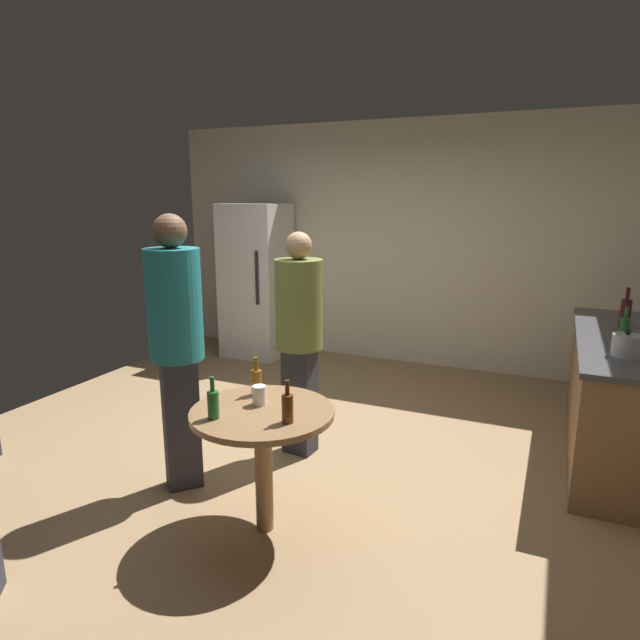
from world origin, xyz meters
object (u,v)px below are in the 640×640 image
object	(u,v)px
beer_bottle_on_counter	(625,327)
beer_bottle_green	(213,403)
foreground_table	(263,427)
plastic_cup_white	(259,395)
refrigerator	(256,281)
beer_bottle_amber	(256,381)
kettle	(627,346)
person_in_olive_shirt	(299,328)
beer_bottle_brown	(288,407)
person_in_teal_shirt	(176,332)
wine_bottle_on_counter	(625,312)

from	to	relation	value
beer_bottle_on_counter	beer_bottle_green	xyz separation A→B (m)	(-2.07, -2.04, -0.17)
foreground_table	plastic_cup_white	distance (m)	0.18
refrigerator	foreground_table	size ratio (longest dim) A/B	2.25
foreground_table	plastic_cup_white	world-z (taller)	plastic_cup_white
foreground_table	beer_bottle_green	bearing A→B (deg)	-130.38
beer_bottle_on_counter	beer_bottle_amber	distance (m)	2.62
kettle	foreground_table	distance (m)	2.32
kettle	person_in_olive_shirt	distance (m)	2.14
beer_bottle_amber	plastic_cup_white	world-z (taller)	beer_bottle_amber
beer_bottle_amber	beer_bottle_brown	world-z (taller)	same
foreground_table	plastic_cup_white	xyz separation A→B (m)	(-0.05, 0.06, 0.16)
kettle	beer_bottle_amber	xyz separation A→B (m)	(-2.01, -1.14, -0.15)
person_in_teal_shirt	beer_bottle_amber	bearing A→B (deg)	40.21
beer_bottle_green	person_in_olive_shirt	size ratio (longest dim) A/B	0.14
beer_bottle_green	plastic_cup_white	bearing A→B (deg)	65.19
beer_bottle_green	refrigerator	bearing A→B (deg)	116.87
kettle	beer_bottle_brown	bearing A→B (deg)	-139.16
plastic_cup_white	person_in_teal_shirt	xyz separation A→B (m)	(-0.68, 0.15, 0.26)
plastic_cup_white	beer_bottle_on_counter	bearing A→B (deg)	42.31
beer_bottle_on_counter	wine_bottle_on_counter	bearing A→B (deg)	84.85
kettle	person_in_olive_shirt	world-z (taller)	person_in_olive_shirt
refrigerator	beer_bottle_green	bearing A→B (deg)	-63.13
beer_bottle_green	plastic_cup_white	size ratio (longest dim) A/B	2.09
beer_bottle_brown	foreground_table	bearing A→B (deg)	155.19
refrigerator	beer_bottle_brown	world-z (taller)	refrigerator
beer_bottle_green	person_in_teal_shirt	bearing A→B (deg)	143.07
beer_bottle_amber	beer_bottle_green	distance (m)	0.40
beer_bottle_brown	person_in_olive_shirt	distance (m)	1.16
plastic_cup_white	person_in_teal_shirt	size ratio (longest dim) A/B	0.06
beer_bottle_on_counter	foreground_table	size ratio (longest dim) A/B	0.29
refrigerator	beer_bottle_green	distance (m)	3.72
refrigerator	beer_bottle_on_counter	distance (m)	3.96
kettle	beer_bottle_brown	world-z (taller)	kettle
beer_bottle_brown	person_in_olive_shirt	world-z (taller)	person_in_olive_shirt
beer_bottle_brown	plastic_cup_white	xyz separation A→B (m)	(-0.26, 0.16, -0.03)
wine_bottle_on_counter	person_in_teal_shirt	world-z (taller)	person_in_teal_shirt
kettle	person_in_teal_shirt	world-z (taller)	person_in_teal_shirt
kettle	foreground_table	size ratio (longest dim) A/B	0.30
beer_bottle_amber	person_in_teal_shirt	size ratio (longest dim) A/B	0.13
wine_bottle_on_counter	beer_bottle_on_counter	xyz separation A→B (m)	(-0.03, -0.37, -0.03)
kettle	plastic_cup_white	bearing A→B (deg)	-146.36
wine_bottle_on_counter	beer_bottle_green	xyz separation A→B (m)	(-2.10, -2.41, -0.20)
kettle	person_in_teal_shirt	distance (m)	2.83
kettle	beer_bottle_brown	size ratio (longest dim) A/B	1.06
beer_bottle_on_counter	beer_bottle_green	world-z (taller)	beer_bottle_on_counter
beer_bottle_green	plastic_cup_white	xyz separation A→B (m)	(0.12, 0.27, -0.03)
beer_bottle_green	beer_bottle_brown	bearing A→B (deg)	16.22
foreground_table	beer_bottle_brown	world-z (taller)	beer_bottle_brown
wine_bottle_on_counter	person_in_teal_shirt	bearing A→B (deg)	-143.19
refrigerator	foreground_table	xyz separation A→B (m)	(1.86, -3.11, -0.27)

